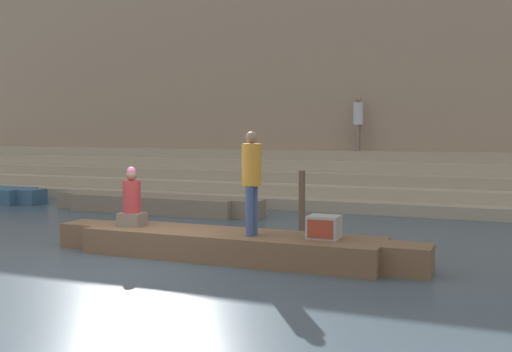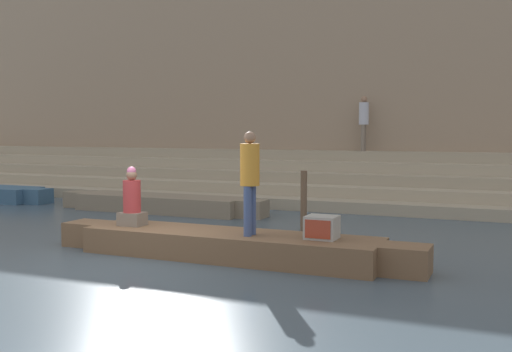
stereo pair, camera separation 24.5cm
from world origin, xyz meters
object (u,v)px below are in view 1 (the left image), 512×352
Objects in this scene: person_rowing at (132,202)px; moored_boat_shore at (156,203)px; person_standing at (252,176)px; tv_set at (324,227)px; person_on_steps at (358,119)px; mooring_post at (302,201)px; rowboat_main at (230,244)px.

person_rowing is 0.18× the size of moored_boat_shore.
person_rowing is (-2.44, 0.09, -0.57)m from person_standing.
tv_set is 0.08× the size of moored_boat_shore.
tv_set is at bearing 5.93° from person_standing.
person_on_steps is (2.06, 9.73, 1.69)m from person_rowing.
person_standing is 9.89m from person_on_steps.
moored_boat_shore is (-4.81, 4.75, -1.23)m from person_standing.
person_standing is 3.51m from mooring_post.
person_on_steps is at bearing 91.61° from mooring_post.
tv_set is at bearing 174.23° from person_on_steps.
person_on_steps is at bearing 94.70° from tv_set.
tv_set is 0.29× the size of person_on_steps.
person_rowing is at bearing -123.95° from mooring_post.
person_rowing is at bearing 152.88° from person_on_steps.
moored_boat_shore is 4.81m from mooring_post.
moored_boat_shore is at bearing 132.92° from person_standing.
rowboat_main is 6.20× the size of person_rowing.
moored_boat_shore is at bearing 138.03° from tv_set.
person_rowing is 0.82× the size of mooring_post.
person_standing is 3.46× the size of tv_set.
person_rowing is 0.63× the size of person_on_steps.
mooring_post is at bearing 86.73° from rowboat_main.
moored_boat_shore is at bearing 134.40° from rowboat_main.
person_standing is at bearing -45.85° from moored_boat_shore.
person_rowing reaches higher than mooring_post.
person_standing is 2.51m from person_rowing.
person_standing is at bearing -176.39° from tv_set.
person_rowing is 4.01m from mooring_post.
tv_set is 3.53m from mooring_post.
person_on_steps is at bearing 47.76° from moored_boat_shore.
person_on_steps is (4.42, 5.07, 2.35)m from moored_boat_shore.
person_rowing is 10.09m from person_on_steps.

